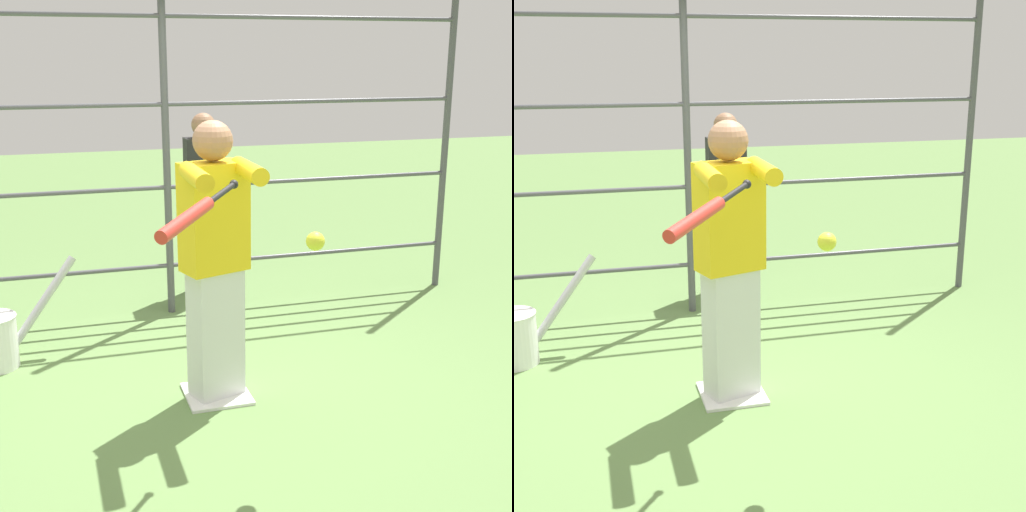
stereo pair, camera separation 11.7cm
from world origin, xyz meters
The scene contains 8 objects.
ground_plane centered at (0.00, 0.00, 0.00)m, with size 24.00×24.00×0.00m, color #608447.
home_plate centered at (0.00, 0.00, 0.01)m, with size 0.40×0.40×0.02m.
fence_backstop centered at (0.00, -1.60, 1.39)m, with size 5.09×0.06×2.79m.
batter centered at (0.00, 0.02, 0.94)m, with size 0.43×0.68×1.74m.
baseball_bat_swinging centered at (0.30, 0.84, 1.39)m, with size 0.54×0.67×0.16m.
softball_in_flight centered at (-0.33, 0.81, 1.20)m, with size 0.10×0.10×0.10m.
bat_bucket centered at (1.36, -0.88, 0.21)m, with size 1.03×0.60×0.70m.
bystander_behind_fence centered at (-0.40, -2.04, 0.84)m, with size 0.33×0.21×1.61m.
Camera 2 is at (0.84, 4.06, 2.12)m, focal length 50.00 mm.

